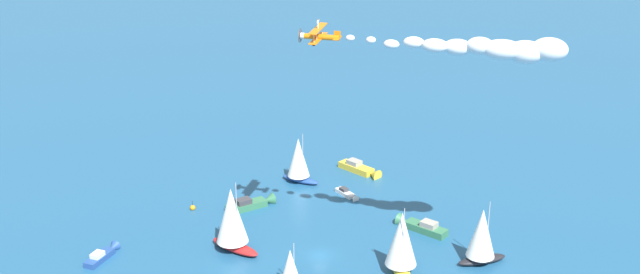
# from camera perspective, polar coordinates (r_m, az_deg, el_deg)

# --- Properties ---
(ground_plane) EXTENTS (2000.00, 2000.00, 0.00)m
(ground_plane) POSITION_cam_1_polar(r_m,az_deg,el_deg) (139.29, 0.00, -8.72)
(ground_plane) COLOR #1E517A
(motorboat_near_centre) EXTENTS (10.57, 4.55, 2.98)m
(motorboat_near_centre) POSITION_cam_1_polar(r_m,az_deg,el_deg) (157.01, -4.97, -4.90)
(motorboat_near_centre) COLOR #33704C
(motorboat_near_centre) RESTS_ON ground_plane
(motorboat_far_port) EXTENTS (3.04, 6.53, 1.84)m
(motorboat_far_port) POSITION_cam_1_polar(r_m,az_deg,el_deg) (161.30, 2.04, -4.23)
(motorboat_far_port) COLOR white
(motorboat_far_port) RESTS_ON ground_plane
(sailboat_far_stbd) EXTENTS (6.56, 10.19, 12.66)m
(sailboat_far_stbd) POSITION_cam_1_polar(r_m,az_deg,el_deg) (132.15, 6.02, -7.71)
(sailboat_far_stbd) COLOR gold
(sailboat_far_stbd) RESTS_ON ground_plane
(sailboat_offshore) EXTENTS (9.17, 5.23, 11.68)m
(sailboat_offshore) POSITION_cam_1_polar(r_m,az_deg,el_deg) (137.24, 11.83, -7.14)
(sailboat_offshore) COLOR black
(sailboat_offshore) RESTS_ON ground_plane
(motorboat_trailing) EXTENTS (6.91, 10.92, 3.11)m
(motorboat_trailing) POSITION_cam_1_polar(r_m,az_deg,el_deg) (172.62, 3.05, -2.39)
(motorboat_trailing) COLOR gold
(motorboat_trailing) RESTS_ON ground_plane
(motorboat_ahead) EXTENTS (6.94, 7.35, 2.34)m
(motorboat_ahead) POSITION_cam_1_polar(r_m,az_deg,el_deg) (143.54, -15.65, -8.33)
(motorboat_ahead) COLOR #23478C
(motorboat_ahead) RESTS_ON ground_plane
(sailboat_outer_ring_a) EXTENTS (7.49, 8.25, 11.26)m
(sailboat_outer_ring_a) POSITION_cam_1_polar(r_m,az_deg,el_deg) (166.27, -1.59, -1.69)
(sailboat_outer_ring_a) COLOR #23478C
(sailboat_outer_ring_a) RESTS_ON ground_plane
(sailboat_outer_ring_c) EXTENTS (6.46, 4.37, 8.04)m
(sailboat_outer_ring_c) POSITION_cam_1_polar(r_m,az_deg,el_deg) (128.16, -2.19, -9.66)
(sailboat_outer_ring_c) COLOR #33704C
(sailboat_outer_ring_c) RESTS_ON ground_plane
(motorboat_outer_ring_d) EXTENTS (7.45, 10.28, 3.00)m
(motorboat_outer_ring_d) POSITION_cam_1_polar(r_m,az_deg,el_deg) (148.84, 7.33, -6.50)
(motorboat_outer_ring_d) COLOR #33704C
(motorboat_outer_ring_d) RESTS_ON ground_plane
(sailboat_outer_ring_e) EXTENTS (8.29, 10.45, 13.54)m
(sailboat_outer_ring_e) POSITION_cam_1_polar(r_m,az_deg,el_deg) (139.14, -6.50, -6.02)
(sailboat_outer_ring_e) COLOR #B21E1E
(sailboat_outer_ring_e) RESTS_ON ground_plane
(marker_buoy) EXTENTS (1.10, 1.10, 2.10)m
(marker_buoy) POSITION_cam_1_polar(r_m,az_deg,el_deg) (157.71, -9.35, -5.16)
(marker_buoy) COLOR orange
(marker_buoy) RESTS_ON ground_plane
(biplane_lead) EXTENTS (6.81, 6.63, 3.59)m
(biplane_lead) POSITION_cam_1_polar(r_m,az_deg,el_deg) (124.76, -0.13, 7.45)
(biplane_lead) COLOR orange
(wingwalker_lead) EXTENTS (0.96, 1.26, 1.53)m
(wingwalker_lead) POSITION_cam_1_polar(r_m,az_deg,el_deg) (124.20, -0.15, 8.41)
(wingwalker_lead) COLOR white
(smoke_trail_lead) EXTENTS (29.11, 22.21, 4.29)m
(smoke_trail_lead) POSITION_cam_1_polar(r_m,az_deg,el_deg) (120.67, 13.15, 6.34)
(smoke_trail_lead) COLOR silver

